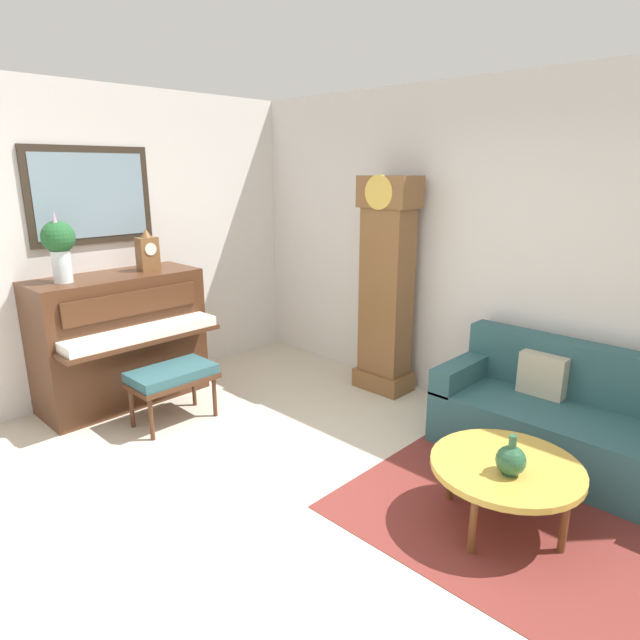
{
  "coord_description": "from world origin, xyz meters",
  "views": [
    {
      "loc": [
        2.29,
        -1.87,
        2.08
      ],
      "look_at": [
        -0.48,
        0.99,
        0.96
      ],
      "focal_mm": 30.25,
      "sensor_mm": 36.0,
      "label": 1
    }
  ],
  "objects_px": {
    "piano_bench": "(172,377)",
    "green_jug": "(511,460)",
    "coffee_table": "(506,468)",
    "mantel_clock": "(148,252)",
    "piano": "(121,339)",
    "grandfather_clock": "(386,292)",
    "couch": "(574,423)",
    "flower_vase": "(59,244)"
  },
  "relations": [
    {
      "from": "piano_bench",
      "to": "green_jug",
      "type": "distance_m",
      "value": 2.75
    },
    {
      "from": "coffee_table",
      "to": "mantel_clock",
      "type": "bearing_deg",
      "value": -173.59
    },
    {
      "from": "piano",
      "to": "mantel_clock",
      "type": "relative_size",
      "value": 3.79
    },
    {
      "from": "coffee_table",
      "to": "grandfather_clock",
      "type": "bearing_deg",
      "value": 146.84
    },
    {
      "from": "grandfather_clock",
      "to": "mantel_clock",
      "type": "relative_size",
      "value": 5.34
    },
    {
      "from": "mantel_clock",
      "to": "couch",
      "type": "bearing_deg",
      "value": 22.49
    },
    {
      "from": "piano_bench",
      "to": "mantel_clock",
      "type": "relative_size",
      "value": 1.84
    },
    {
      "from": "mantel_clock",
      "to": "green_jug",
      "type": "relative_size",
      "value": 1.58
    },
    {
      "from": "mantel_clock",
      "to": "flower_vase",
      "type": "xyz_separation_m",
      "value": [
        -0.0,
        -0.76,
        0.14
      ]
    },
    {
      "from": "couch",
      "to": "flower_vase",
      "type": "xyz_separation_m",
      "value": [
        -3.38,
        -2.16,
        1.18
      ]
    },
    {
      "from": "piano_bench",
      "to": "green_jug",
      "type": "relative_size",
      "value": 2.92
    },
    {
      "from": "piano_bench",
      "to": "flower_vase",
      "type": "relative_size",
      "value": 1.21
    },
    {
      "from": "mantel_clock",
      "to": "piano",
      "type": "bearing_deg",
      "value": -90.32
    },
    {
      "from": "grandfather_clock",
      "to": "green_jug",
      "type": "xyz_separation_m",
      "value": [
        1.87,
        -1.27,
        -0.47
      ]
    },
    {
      "from": "grandfather_clock",
      "to": "couch",
      "type": "bearing_deg",
      "value": -4.87
    },
    {
      "from": "coffee_table",
      "to": "flower_vase",
      "type": "distance_m",
      "value": 3.71
    },
    {
      "from": "green_jug",
      "to": "piano",
      "type": "bearing_deg",
      "value": -169.81
    },
    {
      "from": "piano",
      "to": "grandfather_clock",
      "type": "height_order",
      "value": "grandfather_clock"
    },
    {
      "from": "coffee_table",
      "to": "mantel_clock",
      "type": "distance_m",
      "value": 3.5
    },
    {
      "from": "piano_bench",
      "to": "piano",
      "type": "bearing_deg",
      "value": -174.26
    },
    {
      "from": "piano",
      "to": "grandfather_clock",
      "type": "distance_m",
      "value": 2.46
    },
    {
      "from": "couch",
      "to": "piano_bench",
      "type": "bearing_deg",
      "value": -148.15
    },
    {
      "from": "piano",
      "to": "flower_vase",
      "type": "distance_m",
      "value": 1.0
    },
    {
      "from": "piano",
      "to": "flower_vase",
      "type": "bearing_deg",
      "value": -89.82
    },
    {
      "from": "mantel_clock",
      "to": "green_jug",
      "type": "height_order",
      "value": "mantel_clock"
    },
    {
      "from": "grandfather_clock",
      "to": "coffee_table",
      "type": "xyz_separation_m",
      "value": [
        1.81,
        -1.18,
        -0.59
      ]
    },
    {
      "from": "piano_bench",
      "to": "mantel_clock",
      "type": "bearing_deg",
      "value": 160.07
    },
    {
      "from": "coffee_table",
      "to": "mantel_clock",
      "type": "relative_size",
      "value": 2.32
    },
    {
      "from": "flower_vase",
      "to": "mantel_clock",
      "type": "bearing_deg",
      "value": 89.96
    },
    {
      "from": "piano",
      "to": "couch",
      "type": "bearing_deg",
      "value": 27.09
    },
    {
      "from": "mantel_clock",
      "to": "flower_vase",
      "type": "height_order",
      "value": "flower_vase"
    },
    {
      "from": "couch",
      "to": "green_jug",
      "type": "bearing_deg",
      "value": -88.55
    },
    {
      "from": "coffee_table",
      "to": "flower_vase",
      "type": "xyz_separation_m",
      "value": [
        -3.34,
        -1.14,
        1.12
      ]
    },
    {
      "from": "piano",
      "to": "piano_bench",
      "type": "relative_size",
      "value": 2.06
    },
    {
      "from": "piano",
      "to": "coffee_table",
      "type": "bearing_deg",
      "value": 11.9
    },
    {
      "from": "grandfather_clock",
      "to": "flower_vase",
      "type": "xyz_separation_m",
      "value": [
        -1.54,
        -2.32,
        0.53
      ]
    },
    {
      "from": "mantel_clock",
      "to": "piano_bench",
      "type": "bearing_deg",
      "value": -19.93
    },
    {
      "from": "piano",
      "to": "green_jug",
      "type": "height_order",
      "value": "piano"
    },
    {
      "from": "piano_bench",
      "to": "couch",
      "type": "relative_size",
      "value": 0.37
    },
    {
      "from": "piano",
      "to": "mantel_clock",
      "type": "bearing_deg",
      "value": 89.68
    },
    {
      "from": "piano",
      "to": "piano_bench",
      "type": "distance_m",
      "value": 0.74
    },
    {
      "from": "piano",
      "to": "couch",
      "type": "distance_m",
      "value": 3.81
    }
  ]
}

